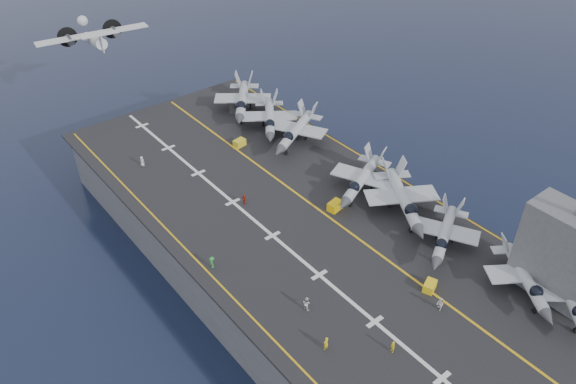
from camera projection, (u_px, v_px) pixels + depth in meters
ground at (304, 270)px, 88.25m from camera, size 500.00×500.00×0.00m
hull at (304, 246)px, 85.29m from camera, size 36.00×90.00×10.00m
flight_deck at (305, 220)px, 82.21m from camera, size 38.00×92.00×0.40m
foul_line at (320, 211)px, 83.59m from camera, size 0.35×90.00×0.02m
landing_centerline at (273, 236)px, 79.06m from camera, size 0.50×90.00×0.02m
deck_edge_port at (206, 270)px, 73.53m from camera, size 0.25×90.00×0.02m
deck_edge_stbd at (392, 174)px, 91.39m from camera, size 0.25×90.00×0.02m
island_superstructure at (566, 245)px, 66.33m from camera, size 5.00×10.00×15.00m
fighter_jet_0 at (570, 296)px, 66.83m from camera, size 15.03×15.28×4.47m
fighter_jet_1 at (525, 276)px, 69.33m from camera, size 15.09×16.22×4.69m
fighter_jet_2 at (445, 233)px, 75.97m from camera, size 16.26×14.45×4.72m
fighter_jet_3 at (403, 197)px, 81.68m from camera, size 17.56×19.35×5.59m
fighter_jet_4 at (362, 178)px, 86.00m from camera, size 17.72×15.19×5.20m
fighter_jet_6 at (296, 130)px, 97.79m from camera, size 18.31×16.25×5.31m
fighter_jet_7 at (270, 117)px, 101.57m from camera, size 16.91×17.97×5.20m
fighter_jet_8 at (242, 99)px, 106.80m from camera, size 18.60×19.42×5.63m
tow_cart_a at (430, 286)px, 70.38m from camera, size 2.29×1.90×1.18m
tow_cart_b at (335, 206)px, 83.53m from camera, size 2.48×1.85×1.35m
tow_cart_c at (240, 143)px, 98.13m from camera, size 2.24×1.64×1.23m
crew_1 at (326, 343)px, 62.77m from camera, size 1.23×0.89×1.91m
crew_2 at (306, 303)px, 67.57m from camera, size 1.00×1.30×1.94m
crew_3 at (212, 262)px, 73.40m from camera, size 0.94×1.20×1.78m
crew_4 at (244, 199)px, 84.51m from camera, size 0.80×1.10×1.72m
crew_5 at (142, 161)px, 92.91m from camera, size 1.07×1.26×1.78m
crew_6 at (393, 347)px, 62.55m from camera, size 0.81×1.08×1.63m
crew_7 at (440, 304)px, 67.49m from camera, size 1.15×1.34×1.88m
transport_plane at (94, 41)px, 107.63m from camera, size 22.99×17.32×4.99m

